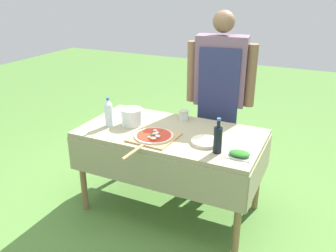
{
  "coord_description": "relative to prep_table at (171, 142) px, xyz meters",
  "views": [
    {
      "loc": [
        1.09,
        -2.35,
        1.84
      ],
      "look_at": [
        -0.02,
        0.0,
        0.77
      ],
      "focal_mm": 38.0,
      "sensor_mm": 36.0,
      "label": 1
    }
  ],
  "objects": [
    {
      "name": "plate_stack",
      "position": [
        0.33,
        -0.09,
        0.11
      ],
      "size": [
        0.22,
        0.22,
        0.02
      ],
      "color": "beige",
      "rests_on": "prep_table"
    },
    {
      "name": "water_bottle",
      "position": [
        -0.5,
        -0.12,
        0.21
      ],
      "size": [
        0.06,
        0.06,
        0.24
      ],
      "color": "silver",
      "rests_on": "prep_table"
    },
    {
      "name": "mixing_tub",
      "position": [
        -0.35,
        -0.01,
        0.16
      ],
      "size": [
        0.18,
        0.18,
        0.14
      ],
      "primitive_type": "cylinder",
      "color": "silver",
      "rests_on": "prep_table"
    },
    {
      "name": "person_cook",
      "position": [
        0.21,
        0.59,
        0.32
      ],
      "size": [
        0.6,
        0.25,
        1.61
      ],
      "rotation": [
        0.0,
        0.0,
        3.29
      ],
      "color": "#70604C",
      "rests_on": "ground"
    },
    {
      "name": "prep_table",
      "position": [
        0.0,
        0.0,
        0.0
      ],
      "size": [
        1.46,
        0.77,
        0.73
      ],
      "color": "gray",
      "rests_on": "ground"
    },
    {
      "name": "herb_container",
      "position": [
        0.61,
        -0.2,
        0.11
      ],
      "size": [
        0.17,
        0.12,
        0.04
      ],
      "rotation": [
        0.0,
        0.0,
        0.0
      ],
      "color": "silver",
      "rests_on": "prep_table"
    },
    {
      "name": "oil_bottle",
      "position": [
        0.45,
        -0.2,
        0.19
      ],
      "size": [
        0.06,
        0.06,
        0.26
      ],
      "color": "black",
      "rests_on": "prep_table"
    },
    {
      "name": "ground_plane",
      "position": [
        0.0,
        0.0,
        -0.64
      ],
      "size": [
        12.0,
        12.0,
        0.0
      ],
      "primitive_type": "plane",
      "color": "#517F38"
    },
    {
      "name": "pizza_on_peel",
      "position": [
        -0.06,
        -0.19,
        0.11
      ],
      "size": [
        0.34,
        0.58,
        0.05
      ],
      "rotation": [
        0.0,
        0.0,
        -0.05
      ],
      "color": "tan",
      "rests_on": "prep_table"
    },
    {
      "name": "sauce_jar",
      "position": [
        -0.01,
        0.27,
        0.13
      ],
      "size": [
        0.08,
        0.08,
        0.08
      ],
      "color": "silver",
      "rests_on": "prep_table"
    }
  ]
}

